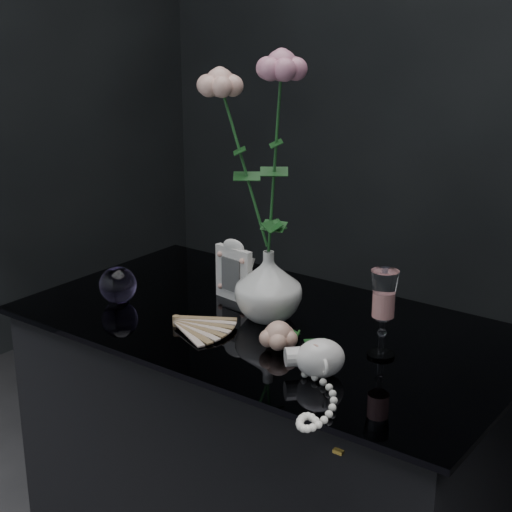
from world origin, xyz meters
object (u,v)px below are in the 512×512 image
Objects in this scene: vase at (268,285)px; paperweight at (118,285)px; loose_rose at (279,335)px; pearl_jar at (320,357)px; picture_frame at (234,270)px; wine_glass at (383,314)px.

paperweight is (-0.32, -0.12, -0.03)m from vase.
pearl_jar reaches higher than loose_rose.
vase is 0.16m from loose_rose.
picture_frame is 0.41m from pearl_jar.
pearl_jar is (0.35, -0.20, -0.03)m from picture_frame.
pearl_jar is (0.23, -0.16, -0.04)m from vase.
pearl_jar is at bearing -35.00° from vase.
picture_frame is 0.26m from paperweight.
loose_rose is 0.13m from pearl_jar.
wine_glass is 0.15m from pearl_jar.
picture_frame is 0.28m from loose_rose.
picture_frame is 1.71× the size of paperweight.
picture_frame is 0.87× the size of loose_rose.
picture_frame is (-0.13, 0.04, -0.00)m from vase.
wine_glass is at bearing -4.80° from vase.
paperweight is 0.32× the size of pearl_jar.
paperweight is at bearing -170.56° from wine_glass.
paperweight is at bearing -139.32° from pearl_jar.
loose_rose is at bearing -153.46° from wine_glass.
vase reaches higher than picture_frame.
wine_glass is 0.20m from loose_rose.
wine_glass reaches higher than picture_frame.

